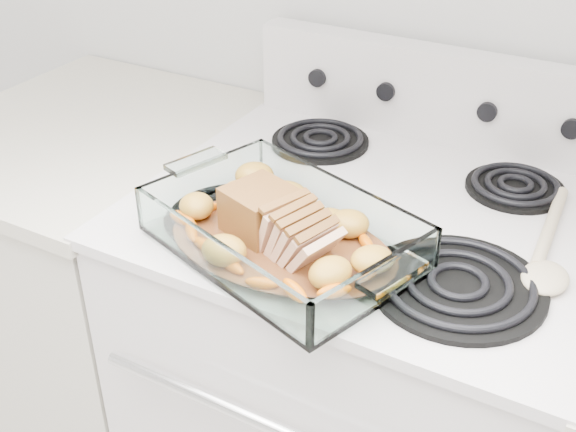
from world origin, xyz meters
The scene contains 6 objects.
electric_range centered at (0.00, 1.66, 0.48)m, with size 0.78×0.70×1.12m.
counter_left centered at (-0.67, 1.66, 0.47)m, with size 0.58×0.68×0.93m.
baking_dish centered at (-0.07, 1.45, 0.96)m, with size 0.39×0.25×0.07m.
pork_roast centered at (-0.09, 1.45, 0.99)m, with size 0.19×0.09×0.08m.
roast_vegetables centered at (-0.07, 1.48, 0.97)m, with size 0.34×0.18×0.04m.
wooden_spoon centered at (0.28, 1.63, 0.95)m, with size 0.07×0.31×0.02m.
Camera 1 is at (0.38, 0.67, 1.56)m, focal length 45.00 mm.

